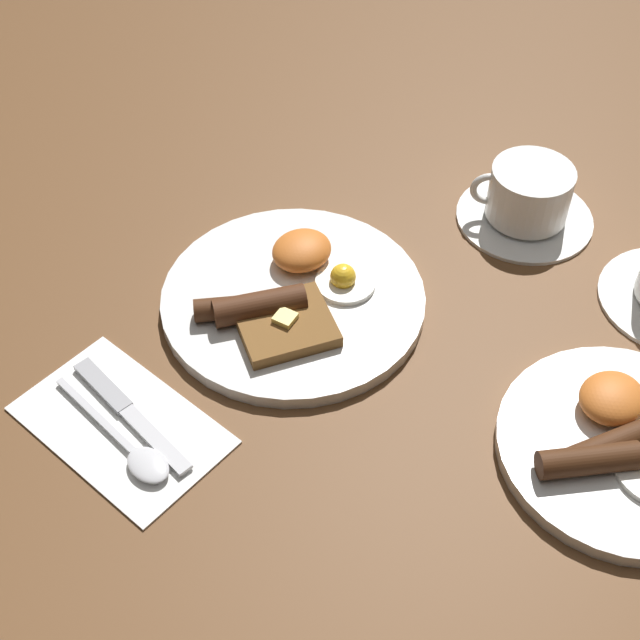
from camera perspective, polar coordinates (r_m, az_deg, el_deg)
ground_plane at (r=0.94m, az=-1.72°, el=1.00°), size 3.00×3.00×0.00m
breakfast_plate_near at (r=0.93m, az=-1.85°, el=1.46°), size 0.28×0.28×0.04m
breakfast_plate_far at (r=0.86m, az=18.88°, el=-7.52°), size 0.23×0.23×0.04m
teacup_near at (r=1.05m, az=13.15°, el=7.58°), size 0.16×0.16×0.07m
napkin at (r=0.86m, az=-12.61°, el=-6.53°), size 0.14×0.21×0.01m
knife at (r=0.86m, az=-12.38°, el=-5.53°), size 0.02×0.17×0.01m
spoon at (r=0.83m, az=-11.70°, el=-8.36°), size 0.03×0.16×0.01m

